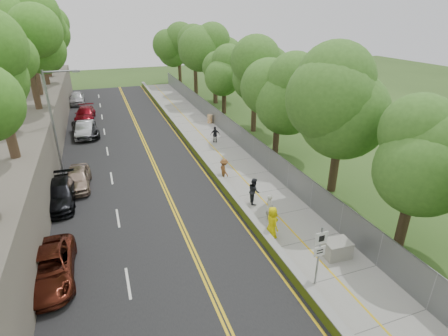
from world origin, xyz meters
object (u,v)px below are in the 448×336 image
construction_barrel (210,119)px  car_2 (49,268)px  painter_0 (272,223)px  concrete_block (337,249)px  person_far (215,135)px  streetlight (55,117)px  signpost (320,250)px

construction_barrel → car_2: size_ratio=0.19×
construction_barrel → painter_0: size_ratio=0.50×
concrete_block → car_2: car_2 is taller
construction_barrel → person_far: (-1.50, -6.34, 0.32)m
construction_barrel → painter_0: (-3.51, -22.18, 0.48)m
streetlight → concrete_block: size_ratio=5.99×
construction_barrel → concrete_block: (-1.10, -24.82, -0.02)m
construction_barrel → concrete_block: 24.85m
signpost → painter_0: 4.14m
concrete_block → painter_0: 3.61m
car_2 → painter_0: (11.39, -0.50, 0.28)m
signpost → painter_0: bearing=93.7°
signpost → car_2: 12.56m
person_far → painter_0: bearing=98.4°
streetlight → car_2: bearing=-90.6°
car_2 → construction_barrel: bearing=55.1°
streetlight → construction_barrel: (14.76, 9.18, -4.12)m
signpost → car_2: (-11.65, 4.51, -1.24)m
concrete_block → person_far: (-0.40, 18.48, 0.34)m
signpost → person_far: (1.75, 19.85, -1.13)m
concrete_block → person_far: 18.49m
streetlight → signpost: streetlight is taller
car_2 → signpost: bearing=-21.5°
painter_0 → person_far: painter_0 is taller
painter_0 → person_far: bearing=-10.9°
streetlight → construction_barrel: size_ratio=8.51×
concrete_block → painter_0: (-2.41, 2.65, 0.50)m
streetlight → person_far: bearing=12.1°
person_far → car_2: bearing=64.4°
car_2 → person_far: size_ratio=3.11×
streetlight → painter_0: size_ratio=4.21×
signpost → car_2: signpost is taller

